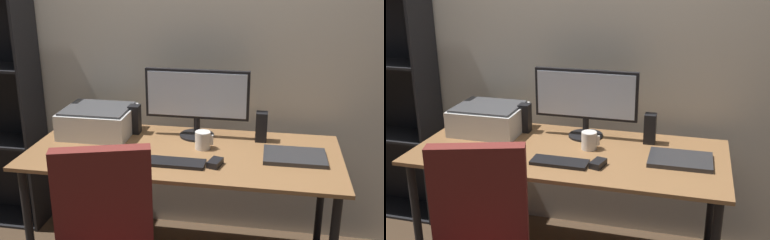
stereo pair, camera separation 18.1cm
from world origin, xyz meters
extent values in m
cube|color=beige|center=(0.00, 0.54, 1.30)|extent=(6.40, 0.10, 2.60)
cube|color=olive|center=(0.00, 0.00, 0.73)|extent=(1.67, 0.74, 0.02)
cylinder|color=black|center=(-0.78, -0.31, 0.36)|extent=(0.04, 0.04, 0.72)
cylinder|color=black|center=(-0.78, 0.31, 0.36)|extent=(0.04, 0.04, 0.72)
cylinder|color=black|center=(0.78, 0.31, 0.36)|extent=(0.04, 0.04, 0.72)
cylinder|color=black|center=(0.04, 0.23, 0.75)|extent=(0.20, 0.20, 0.01)
cylinder|color=black|center=(0.04, 0.23, 0.80)|extent=(0.04, 0.04, 0.10)
cube|color=black|center=(0.04, 0.23, 0.99)|extent=(0.59, 0.03, 0.28)
cube|color=silver|center=(0.04, 0.22, 0.99)|extent=(0.56, 0.01, 0.25)
cube|color=black|center=(0.00, -0.18, 0.75)|extent=(0.29, 0.11, 0.02)
cube|color=black|center=(0.19, -0.16, 0.76)|extent=(0.08, 0.11, 0.03)
cylinder|color=white|center=(0.10, 0.05, 0.79)|extent=(0.08, 0.08, 0.10)
cube|color=white|center=(0.15, 0.05, 0.79)|extent=(0.02, 0.01, 0.05)
cube|color=#2D2D30|center=(0.59, 0.00, 0.75)|extent=(0.32, 0.23, 0.02)
cube|color=black|center=(-0.34, 0.22, 0.82)|extent=(0.06, 0.07, 0.17)
cube|color=black|center=(0.41, 0.22, 0.82)|extent=(0.06, 0.07, 0.17)
cube|color=silver|center=(-0.54, 0.17, 0.81)|extent=(0.40, 0.34, 0.15)
cube|color=#424244|center=(-0.54, 0.17, 0.90)|extent=(0.37, 0.31, 0.01)
cube|color=maroon|center=(-0.20, -0.67, 0.75)|extent=(0.40, 0.19, 0.52)
cube|color=black|center=(-1.04, 0.33, 0.83)|extent=(0.02, 0.28, 1.66)
camera|label=1|loc=(0.45, -2.27, 1.71)|focal=43.51mm
camera|label=2|loc=(0.63, -2.23, 1.71)|focal=43.51mm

